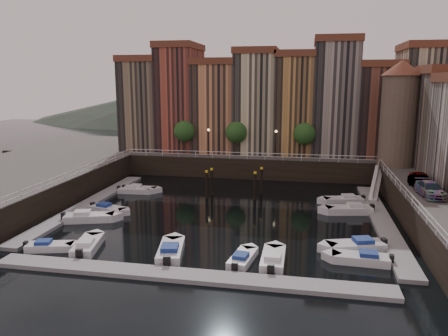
% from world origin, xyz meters
% --- Properties ---
extents(ground, '(200.00, 200.00, 0.00)m').
position_xyz_m(ground, '(0.00, 0.00, 0.00)').
color(ground, black).
rests_on(ground, ground).
extents(quay_far, '(80.00, 20.00, 3.00)m').
position_xyz_m(quay_far, '(0.00, 26.00, 1.50)').
color(quay_far, black).
rests_on(quay_far, ground).
extents(dock_left, '(2.00, 28.00, 0.35)m').
position_xyz_m(dock_left, '(-16.20, -1.00, 0.17)').
color(dock_left, gray).
rests_on(dock_left, ground).
extents(dock_right, '(2.00, 28.00, 0.35)m').
position_xyz_m(dock_right, '(16.20, -1.00, 0.17)').
color(dock_right, gray).
rests_on(dock_right, ground).
extents(dock_near, '(30.00, 2.00, 0.35)m').
position_xyz_m(dock_near, '(0.00, -17.00, 0.17)').
color(dock_near, gray).
rests_on(dock_near, ground).
extents(mountains, '(145.00, 100.00, 18.00)m').
position_xyz_m(mountains, '(1.72, 110.00, 7.92)').
color(mountains, '#2D382D').
rests_on(mountains, ground).
extents(far_terrace, '(48.70, 10.30, 17.50)m').
position_xyz_m(far_terrace, '(3.31, 23.50, 10.95)').
color(far_terrace, '#816C52').
rests_on(far_terrace, quay_far).
extents(corner_tower, '(5.20, 5.20, 13.80)m').
position_xyz_m(corner_tower, '(20.00, 14.50, 10.19)').
color(corner_tower, '#6B5B4C').
rests_on(corner_tower, quay_right).
extents(promenade_trees, '(21.20, 3.20, 5.20)m').
position_xyz_m(promenade_trees, '(-1.33, 18.20, 6.58)').
color(promenade_trees, black).
rests_on(promenade_trees, quay_far).
extents(street_lamps, '(10.36, 0.36, 4.18)m').
position_xyz_m(street_lamps, '(-1.00, 17.20, 5.90)').
color(street_lamps, black).
rests_on(street_lamps, quay_far).
extents(railings, '(36.08, 34.04, 0.52)m').
position_xyz_m(railings, '(0.00, 4.88, 3.79)').
color(railings, white).
rests_on(railings, ground).
extents(gangway, '(2.78, 8.32, 3.73)m').
position_xyz_m(gangway, '(17.10, 10.00, 1.92)').
color(gangway, white).
rests_on(gangway, ground).
extents(mooring_pilings, '(6.72, 3.64, 3.78)m').
position_xyz_m(mooring_pilings, '(-0.29, 6.06, 1.65)').
color(mooring_pilings, black).
rests_on(mooring_pilings, ground).
extents(boat_left_0, '(4.24, 2.36, 0.95)m').
position_xyz_m(boat_left_0, '(-12.85, -14.02, 0.32)').
color(boat_left_0, silver).
rests_on(boat_left_0, ground).
extents(boat_left_1, '(5.37, 3.30, 1.21)m').
position_xyz_m(boat_left_1, '(-13.38, -6.18, 0.41)').
color(boat_left_1, silver).
rests_on(boat_left_1, ground).
extents(boat_left_2, '(4.60, 2.58, 1.03)m').
position_xyz_m(boat_left_2, '(-12.81, -2.91, 0.35)').
color(boat_left_2, silver).
rests_on(boat_left_2, ground).
extents(boat_left_3, '(4.45, 1.87, 1.01)m').
position_xyz_m(boat_left_3, '(-13.19, 5.55, 0.34)').
color(boat_left_3, silver).
rests_on(boat_left_3, ground).
extents(boat_left_4, '(4.54, 1.99, 1.03)m').
position_xyz_m(boat_left_4, '(-12.72, 6.20, 0.35)').
color(boat_left_4, silver).
rests_on(boat_left_4, ground).
extents(boat_right_0, '(4.73, 1.93, 1.08)m').
position_xyz_m(boat_right_0, '(13.05, -11.79, 0.36)').
color(boat_right_0, silver).
rests_on(boat_right_0, ground).
extents(boat_right_1, '(5.26, 3.20, 1.18)m').
position_xyz_m(boat_right_1, '(12.90, -9.19, 0.40)').
color(boat_right_1, silver).
rests_on(boat_right_1, ground).
extents(boat_right_3, '(5.33, 2.82, 1.19)m').
position_xyz_m(boat_right_3, '(13.28, 1.69, 0.40)').
color(boat_right_3, silver).
rests_on(boat_right_3, ground).
extents(boat_right_4, '(4.95, 2.74, 1.11)m').
position_xyz_m(boat_right_4, '(12.99, 5.66, 0.37)').
color(boat_right_4, silver).
rests_on(boat_right_4, ground).
extents(boat_near_0, '(2.69, 5.01, 1.12)m').
position_xyz_m(boat_near_0, '(-9.66, -13.32, 0.38)').
color(boat_near_0, silver).
rests_on(boat_near_0, ground).
extents(boat_near_1, '(2.84, 5.42, 1.21)m').
position_xyz_m(boat_near_1, '(-2.27, -13.27, 0.41)').
color(boat_near_1, silver).
rests_on(boat_near_1, ground).
extents(boat_near_2, '(2.10, 4.30, 0.97)m').
position_xyz_m(boat_near_2, '(3.73, -13.47, 0.33)').
color(boat_near_2, silver).
rests_on(boat_near_2, ground).
extents(boat_near_3, '(1.83, 4.91, 1.13)m').
position_xyz_m(boat_near_3, '(6.14, -13.28, 0.38)').
color(boat_near_3, silver).
rests_on(boat_near_3, ground).
extents(car_a, '(1.96, 4.37, 1.46)m').
position_xyz_m(car_a, '(20.57, 3.01, 3.73)').
color(car_a, gray).
rests_on(car_a, quay_right).
extents(car_b, '(1.78, 4.11, 1.32)m').
position_xyz_m(car_b, '(20.18, 1.68, 3.66)').
color(car_b, gray).
rests_on(car_b, quay_right).
extents(car_c, '(2.39, 5.01, 1.41)m').
position_xyz_m(car_c, '(20.38, -1.42, 3.70)').
color(car_c, gray).
rests_on(car_c, quay_right).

